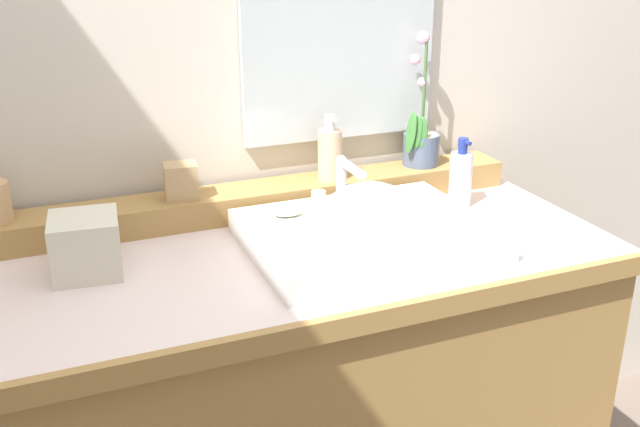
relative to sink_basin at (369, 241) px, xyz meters
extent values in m
cube|color=beige|center=(-0.16, 0.46, 0.42)|extent=(3.06, 0.20, 2.61)
cube|color=#A47B43|center=(-0.16, 0.05, -0.47)|extent=(1.36, 0.58, 0.83)
cube|color=silver|center=(-0.16, 0.05, -0.03)|extent=(1.38, 0.61, 0.04)
cube|color=#A47B43|center=(-0.16, -0.25, -0.03)|extent=(1.38, 0.02, 0.04)
cube|color=#A47B43|center=(-0.16, 0.29, 0.02)|extent=(1.30, 0.12, 0.06)
cube|color=white|center=(0.00, 0.01, 0.01)|extent=(0.50, 0.39, 0.05)
sphere|color=white|center=(0.00, -0.01, -0.01)|extent=(0.27, 0.27, 0.27)
cylinder|color=silver|center=(0.00, 0.15, 0.09)|extent=(0.02, 0.02, 0.10)
cylinder|color=silver|center=(0.00, 0.09, 0.14)|extent=(0.02, 0.11, 0.02)
sphere|color=silver|center=(0.00, 0.15, 0.14)|extent=(0.03, 0.03, 0.03)
cylinder|color=silver|center=(-0.05, 0.15, 0.05)|extent=(0.03, 0.03, 0.04)
cylinder|color=silver|center=(0.05, 0.15, 0.05)|extent=(0.03, 0.03, 0.04)
ellipsoid|color=beige|center=(-0.14, 0.12, 0.05)|extent=(0.07, 0.04, 0.02)
cylinder|color=#4D5C78|center=(0.29, 0.29, 0.09)|extent=(0.09, 0.09, 0.08)
cylinder|color=tan|center=(0.29, 0.29, 0.12)|extent=(0.08, 0.08, 0.01)
cylinder|color=#476B38|center=(0.29, 0.29, 0.25)|extent=(0.01, 0.01, 0.24)
ellipsoid|color=#387033|center=(0.26, 0.27, 0.14)|extent=(0.04, 0.04, 0.08)
ellipsoid|color=#387033|center=(0.27, 0.26, 0.14)|extent=(0.04, 0.03, 0.08)
ellipsoid|color=#387033|center=(0.24, 0.27, 0.14)|extent=(0.04, 0.04, 0.10)
sphere|color=#E9B6D5|center=(0.29, 0.30, 0.26)|extent=(0.02, 0.02, 0.02)
sphere|color=#E9B6D5|center=(0.27, 0.32, 0.31)|extent=(0.03, 0.03, 0.03)
sphere|color=#E9B6D5|center=(0.28, 0.30, 0.37)|extent=(0.03, 0.03, 0.03)
cylinder|color=#DEB28C|center=(0.02, 0.27, 0.11)|extent=(0.06, 0.06, 0.12)
cylinder|color=silver|center=(0.02, 0.27, 0.18)|extent=(0.02, 0.02, 0.02)
cylinder|color=silver|center=(0.02, 0.27, 0.20)|extent=(0.03, 0.03, 0.02)
cylinder|color=silver|center=(0.02, 0.26, 0.20)|extent=(0.01, 0.03, 0.01)
cube|color=tan|center=(-0.34, 0.28, 0.09)|extent=(0.08, 0.07, 0.08)
cylinder|color=white|center=(0.31, 0.14, 0.05)|extent=(0.05, 0.05, 0.13)
cylinder|color=navy|center=(0.31, 0.14, 0.13)|extent=(0.02, 0.02, 0.02)
cylinder|color=navy|center=(0.31, 0.14, 0.15)|extent=(0.02, 0.02, 0.02)
cylinder|color=navy|center=(0.31, 0.13, 0.15)|extent=(0.01, 0.03, 0.01)
cube|color=beige|center=(-0.56, 0.10, 0.04)|extent=(0.14, 0.14, 0.12)
cube|color=silver|center=(0.08, 0.35, 0.44)|extent=(0.49, 0.02, 0.63)
camera|label=1|loc=(-0.64, -1.28, 0.63)|focal=41.35mm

